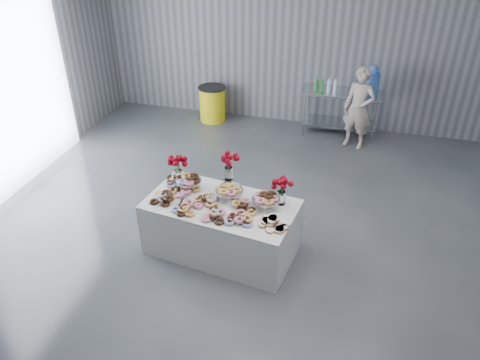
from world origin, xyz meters
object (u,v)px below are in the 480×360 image
at_px(display_table, 222,227).
at_px(water_jug, 372,81).
at_px(prep_table, 341,105).
at_px(trash_barrel, 212,104).
at_px(person, 359,108).

distance_m(display_table, water_jug, 4.35).
bearing_deg(water_jug, prep_table, 180.00).
relative_size(prep_table, trash_barrel, 2.07).
bearing_deg(prep_table, trash_barrel, -180.00).
height_order(display_table, water_jug, water_jug).
distance_m(prep_table, person, 0.55).
bearing_deg(person, trash_barrel, -170.13).
relative_size(prep_table, person, 0.99).
relative_size(water_jug, person, 0.36).
distance_m(prep_table, trash_barrel, 2.61).
xyz_separation_m(display_table, person, (1.52, 3.54, 0.39)).
xyz_separation_m(prep_table, water_jug, (0.50, -0.00, 0.53)).
bearing_deg(prep_table, display_table, -106.67).
bearing_deg(display_table, person, 66.77).
xyz_separation_m(water_jug, person, (-0.16, -0.40, -0.39)).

